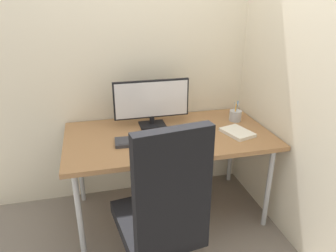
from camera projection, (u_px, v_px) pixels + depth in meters
The scene contains 10 objects.
ground_plane at pixel (169, 211), 2.67m from camera, with size 8.00×8.00×0.00m, color slate.
wall_back at pixel (155, 32), 2.53m from camera, with size 3.06×0.04×2.80m, color beige.
wall_side_right at pixel (293, 40), 2.11m from camera, with size 0.04×2.36×2.80m, color beige.
desk at pixel (169, 139), 2.42m from camera, with size 1.53×0.83×0.71m.
office_chair at pixel (163, 213), 1.77m from camera, with size 0.57×0.60×1.12m.
monitor at pixel (152, 101), 2.49m from camera, with size 0.59×0.16×0.37m.
keyboard at pixel (148, 140), 2.27m from camera, with size 0.47×0.17×0.03m.
mouse at pixel (194, 136), 2.31m from camera, with size 0.06×0.09×0.04m, color #9EA0A5.
pen_holder at pixel (235, 115), 2.63m from camera, with size 0.10×0.10×0.16m.
notebook at pixel (237, 132), 2.39m from camera, with size 0.17×0.24×0.03m, color silver.
Camera 1 is at (-0.53, -2.13, 1.69)m, focal length 34.18 mm.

